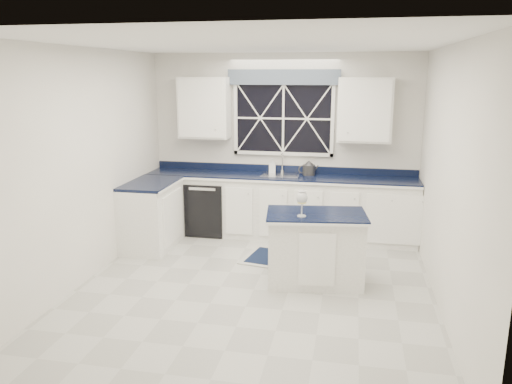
% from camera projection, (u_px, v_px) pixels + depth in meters
% --- Properties ---
extents(ground, '(4.50, 4.50, 0.00)m').
position_uv_depth(ground, '(254.00, 289.00, 5.70)').
color(ground, '#AFAFAA').
rests_on(ground, ground).
extents(back_wall, '(4.00, 0.10, 2.70)m').
position_uv_depth(back_wall, '(283.00, 145.00, 7.53)').
color(back_wall, silver).
rests_on(back_wall, ground).
extents(base_cabinets, '(3.99, 1.60, 0.90)m').
position_uv_depth(base_cabinets, '(256.00, 209.00, 7.36)').
color(base_cabinets, white).
rests_on(base_cabinets, ground).
extents(countertop, '(3.98, 0.64, 0.04)m').
position_uv_depth(countertop, '(280.00, 177.00, 7.34)').
color(countertop, black).
rests_on(countertop, base_cabinets).
extents(dishwasher, '(0.60, 0.58, 0.82)m').
position_uv_depth(dishwasher, '(209.00, 206.00, 7.67)').
color(dishwasher, black).
rests_on(dishwasher, ground).
extents(window, '(1.65, 0.09, 1.26)m').
position_uv_depth(window, '(283.00, 113.00, 7.37)').
color(window, black).
rests_on(window, ground).
extents(upper_cabinets, '(3.10, 0.34, 0.90)m').
position_uv_depth(upper_cabinets, '(282.00, 109.00, 7.24)').
color(upper_cabinets, white).
rests_on(upper_cabinets, ground).
extents(faucet, '(0.05, 0.20, 0.30)m').
position_uv_depth(faucet, '(282.00, 163.00, 7.49)').
color(faucet, silver).
rests_on(faucet, countertop).
extents(island, '(1.21, 0.83, 0.84)m').
position_uv_depth(island, '(315.00, 248.00, 5.81)').
color(island, white).
rests_on(island, ground).
extents(rug, '(1.30, 0.92, 0.02)m').
position_uv_depth(rug, '(289.00, 260.00, 6.57)').
color(rug, '#B0B0AB').
rests_on(rug, ground).
extents(kettle, '(0.30, 0.24, 0.22)m').
position_uv_depth(kettle, '(309.00, 168.00, 7.34)').
color(kettle, '#303033').
rests_on(kettle, countertop).
extents(wine_glass, '(0.12, 0.12, 0.29)m').
position_uv_depth(wine_glass, '(302.00, 199.00, 5.54)').
color(wine_glass, silver).
rests_on(wine_glass, island).
extents(soap_bottle, '(0.11, 0.11, 0.22)m').
position_uv_depth(soap_bottle, '(272.00, 165.00, 7.52)').
color(soap_bottle, silver).
rests_on(soap_bottle, countertop).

